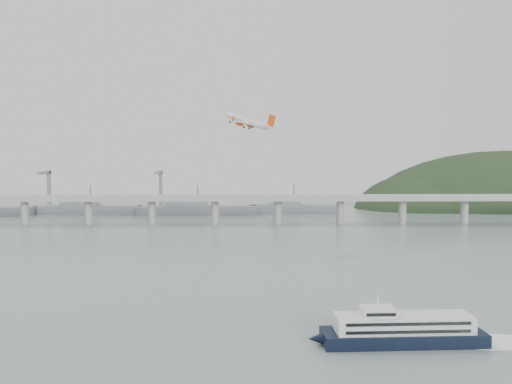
{
  "coord_description": "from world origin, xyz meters",
  "views": [
    {
      "loc": [
        -4.6,
        -194.3,
        53.92
      ],
      "look_at": [
        0.0,
        55.0,
        36.0
      ],
      "focal_mm": 35.0,
      "sensor_mm": 36.0,
      "label": 1
    }
  ],
  "objects": [
    {
      "name": "ground",
      "position": [
        0.0,
        0.0,
        0.0
      ],
      "size": [
        900.0,
        900.0,
        0.0
      ],
      "primitive_type": "plane",
      "color": "slate",
      "rests_on": "ground"
    },
    {
      "name": "bridge",
      "position": [
        -1.15,
        200.0,
        17.65
      ],
      "size": [
        800.0,
        22.0,
        23.9
      ],
      "color": "#9A9A97",
      "rests_on": "ground"
    },
    {
      "name": "distant_fleet",
      "position": [
        -155.36,
        265.08,
        6.22
      ],
      "size": [
        453.0,
        60.9,
        40.0
      ],
      "color": "slate",
      "rests_on": "ground"
    },
    {
      "name": "ferry",
      "position": [
        40.33,
        -54.86,
        3.94
      ],
      "size": [
        76.95,
        14.25,
        14.52
      ],
      "rotation": [
        0.0,
        0.0,
        0.03
      ],
      "color": "black",
      "rests_on": "ground"
    },
    {
      "name": "airliner",
      "position": [
        -3.78,
        100.35,
        74.11
      ],
      "size": [
        32.19,
        30.91,
        13.8
      ],
      "rotation": [
        0.05,
        -0.3,
        2.5
      ],
      "color": "silver",
      "rests_on": "ground"
    }
  ]
}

